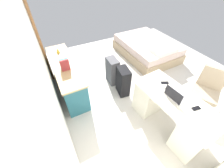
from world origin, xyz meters
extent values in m
plane|color=beige|center=(0.00, 0.00, 0.00)|extent=(5.36, 5.36, 0.00)
cube|color=white|center=(0.00, 2.00, 1.28)|extent=(4.36, 0.10, 2.57)
cube|color=#936038|center=(1.63, 1.92, 1.02)|extent=(0.88, 0.05, 2.04)
cube|color=silver|center=(-1.18, 0.24, 0.72)|extent=(1.49, 0.77, 0.04)
cube|color=beige|center=(-1.67, 0.20, 0.35)|extent=(0.44, 0.62, 0.71)
cube|color=beige|center=(-0.69, 0.28, 0.35)|extent=(0.44, 0.62, 0.71)
cylinder|color=black|center=(-1.20, -0.61, 0.02)|extent=(0.52, 0.52, 0.04)
cylinder|color=black|center=(-1.20, -0.61, 0.21)|extent=(0.06, 0.06, 0.42)
cube|color=tan|center=(-1.20, -0.61, 0.46)|extent=(0.62, 0.62, 0.08)
cube|color=tan|center=(-1.11, -0.79, 0.72)|extent=(0.42, 0.25, 0.44)
cube|color=#235B6B|center=(0.67, 1.62, 0.35)|extent=(1.76, 0.44, 0.69)
cube|color=tan|center=(0.67, 1.62, 0.71)|extent=(1.80, 0.48, 0.04)
cube|color=#1E4E5B|center=(0.27, 1.40, 0.19)|extent=(0.67, 0.01, 0.24)
cube|color=#1E4E5B|center=(1.06, 1.40, 0.19)|extent=(0.67, 0.01, 0.24)
cube|color=tan|center=(1.07, -0.98, 0.14)|extent=(1.91, 1.42, 0.28)
cube|color=beige|center=(1.07, -0.98, 0.38)|extent=(1.85, 1.36, 0.20)
cube|color=white|center=(0.40, -0.98, 0.53)|extent=(0.49, 0.68, 0.10)
cube|color=black|center=(-0.05, 0.55, 0.34)|extent=(0.39, 0.27, 0.68)
cube|color=#4C4C51|center=(0.40, 0.58, 0.33)|extent=(0.37, 0.24, 0.67)
cube|color=#B7B7BC|center=(-1.14, 0.22, 0.75)|extent=(0.33, 0.24, 0.02)
cube|color=black|center=(-1.15, 0.32, 0.85)|extent=(0.31, 0.04, 0.19)
ellipsoid|color=white|center=(-0.88, 0.24, 0.76)|extent=(0.07, 0.10, 0.03)
cube|color=black|center=(-1.46, 0.13, 0.75)|extent=(0.09, 0.14, 0.01)
cube|color=black|center=(-0.80, 0.15, 0.75)|extent=(0.12, 0.15, 0.01)
cylinder|color=silver|center=(-1.73, 0.20, 0.75)|extent=(0.11, 0.11, 0.01)
cylinder|color=silver|center=(-1.73, 0.20, 0.89)|extent=(0.02, 0.02, 0.28)
cone|color=white|center=(-1.68, 0.20, 1.04)|extent=(0.11, 0.11, 0.09)
cube|color=maroon|center=(0.40, 1.62, 0.85)|extent=(0.04, 0.17, 0.24)
cube|color=teal|center=(0.44, 1.62, 0.85)|extent=(0.04, 0.17, 0.23)
cube|color=#64BDA1|center=(0.48, 1.62, 0.84)|extent=(0.04, 0.17, 0.22)
cube|color=teal|center=(0.52, 1.62, 0.83)|extent=(0.04, 0.17, 0.20)
cone|color=gold|center=(1.16, 1.62, 0.79)|extent=(0.08, 0.08, 0.11)
camera|label=1|loc=(-2.03, 1.85, 2.47)|focal=22.68mm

